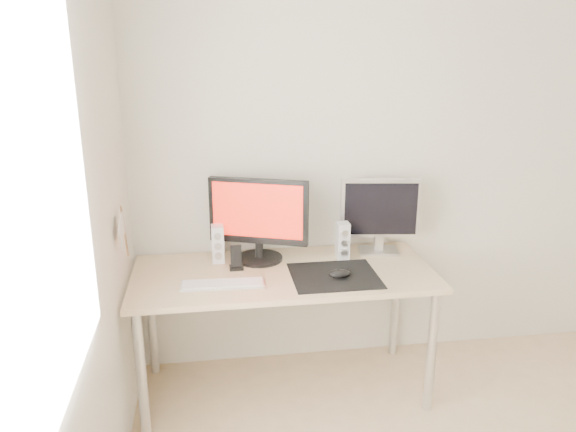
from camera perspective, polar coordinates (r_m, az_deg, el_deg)
wall_back at (r=3.44m, az=14.27°, el=5.88°), size 3.50×0.00×3.50m
wall_left at (r=1.57m, az=-24.06°, el=-8.81°), size 0.00×3.50×3.50m
window_pane at (r=1.48m, az=-24.79°, el=-0.04°), size 0.00×1.30×1.30m
mousepad at (r=2.95m, az=4.74°, el=-6.06°), size 0.45×0.40×0.00m
mouse at (r=2.92m, az=5.27°, el=-5.86°), size 0.11×0.07×0.04m
desk at (r=3.03m, az=-0.44°, el=-6.98°), size 1.60×0.70×0.73m
main_monitor at (r=3.07m, az=-3.02°, el=-0.09°), size 0.53×0.33×0.47m
second_monitor at (r=3.23m, az=9.34°, el=0.38°), size 0.45×0.19×0.43m
speaker_left at (r=3.11m, az=-7.14°, el=-2.82°), size 0.07×0.08×0.21m
speaker_right at (r=3.15m, az=5.58°, el=-2.52°), size 0.07×0.08×0.21m
keyboard at (r=2.85m, az=-6.64°, el=-6.88°), size 0.42×0.14×0.02m
phone_dock at (r=3.03m, az=-5.28°, el=-4.67°), size 0.07×0.06×0.13m
pennant at (r=2.76m, az=-16.46°, el=-1.40°), size 0.01×0.23×0.29m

